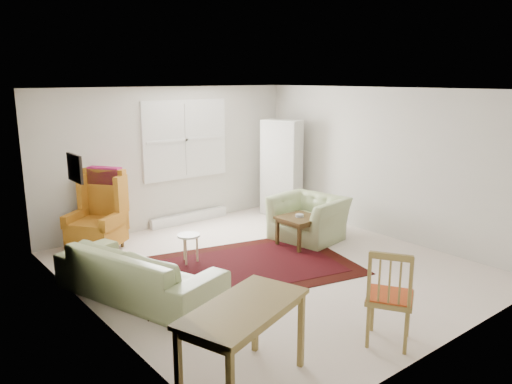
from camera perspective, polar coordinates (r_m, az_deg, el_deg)
room at (r=7.05m, az=0.57°, el=1.53°), size 5.04×5.54×2.51m
rug at (r=7.19m, az=-1.73°, el=-8.56°), size 3.54×2.71×0.03m
sofa at (r=6.34m, az=-13.30°, el=-7.82°), size 1.48×2.36×0.89m
armchair at (r=8.38m, az=6.04°, el=-2.49°), size 1.15×1.26×0.86m
wingback_chair at (r=8.08m, az=-17.91°, el=-2.11°), size 1.07×1.06×1.28m
coffee_table at (r=8.06m, az=4.97°, el=-4.48°), size 0.61×0.61×0.49m
stool at (r=7.37m, az=-7.65°, el=-6.42°), size 0.44×0.44×0.44m
cabinet at (r=9.72m, az=2.94°, el=2.75°), size 0.62×0.83×1.86m
desk at (r=4.50m, az=-1.34°, el=-17.30°), size 1.36×0.97×0.78m
desk_chair at (r=5.30m, az=15.08°, el=-11.33°), size 0.62×0.62×1.03m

